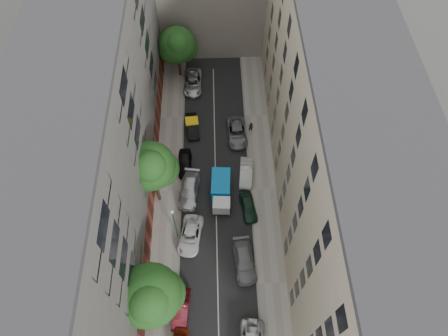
{
  "coord_description": "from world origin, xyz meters",
  "views": [
    {
      "loc": [
        0.31,
        -22.56,
        40.5
      ],
      "look_at": [
        0.94,
        -0.75,
        6.0
      ],
      "focal_mm": 32.0,
      "sensor_mm": 36.0,
      "label": 1
    }
  ],
  "objects_px": {
    "car_right_1": "(244,261)",
    "tree_near": "(151,297)",
    "car_right_3": "(246,173)",
    "tarp_truck": "(221,191)",
    "lamp_post": "(174,221)",
    "car_right_4": "(237,133)",
    "car_left_1": "(181,309)",
    "car_left_6": "(193,82)",
    "tree_mid": "(152,168)",
    "car_left_5": "(192,126)",
    "car_left_4": "(185,163)",
    "car_right_2": "(248,207)",
    "tree_far": "(178,46)",
    "car_left_2": "(190,235)",
    "pedestrian": "(251,127)",
    "car_left_3": "(189,190)"
  },
  "relations": [
    {
      "from": "tarp_truck",
      "to": "car_left_6",
      "type": "xyz_separation_m",
      "value": [
        -3.4,
        17.39,
        -0.58
      ]
    },
    {
      "from": "car_left_6",
      "to": "tree_near",
      "type": "xyz_separation_m",
      "value": [
        -2.79,
        -30.22,
        5.55
      ]
    },
    {
      "from": "car_left_3",
      "to": "car_right_1",
      "type": "xyz_separation_m",
      "value": [
        5.82,
        -8.49,
        -0.02
      ]
    },
    {
      "from": "tree_mid",
      "to": "lamp_post",
      "type": "distance_m",
      "value": 5.79
    },
    {
      "from": "car_left_2",
      "to": "car_left_6",
      "type": "height_order",
      "value": "car_left_6"
    },
    {
      "from": "car_left_6",
      "to": "tarp_truck",
      "type": "bearing_deg",
      "value": -77.48
    },
    {
      "from": "car_left_5",
      "to": "car_right_1",
      "type": "xyz_separation_m",
      "value": [
        5.6,
        -17.8,
        0.05
      ]
    },
    {
      "from": "car_left_1",
      "to": "car_left_2",
      "type": "relative_size",
      "value": 0.85
    },
    {
      "from": "tree_near",
      "to": "lamp_post",
      "type": "relative_size",
      "value": 1.52
    },
    {
      "from": "car_left_3",
      "to": "lamp_post",
      "type": "distance_m",
      "value": 6.27
    },
    {
      "from": "car_right_2",
      "to": "car_right_4",
      "type": "bearing_deg",
      "value": 85.88
    },
    {
      "from": "car_left_6",
      "to": "car_right_3",
      "type": "xyz_separation_m",
      "value": [
        6.4,
        -14.71,
        -0.04
      ]
    },
    {
      "from": "car_left_1",
      "to": "car_right_2",
      "type": "distance_m",
      "value": 12.96
    },
    {
      "from": "tree_mid",
      "to": "pedestrian",
      "type": "xyz_separation_m",
      "value": [
        10.87,
        9.6,
        -5.95
      ]
    },
    {
      "from": "tree_far",
      "to": "lamp_post",
      "type": "bearing_deg",
      "value": -89.28
    },
    {
      "from": "car_left_5",
      "to": "car_right_1",
      "type": "height_order",
      "value": "car_right_1"
    },
    {
      "from": "car_left_5",
      "to": "tree_far",
      "type": "bearing_deg",
      "value": 93.54
    },
    {
      "from": "car_left_6",
      "to": "car_right_3",
      "type": "height_order",
      "value": "car_left_6"
    },
    {
      "from": "car_left_6",
      "to": "car_left_2",
      "type": "bearing_deg",
      "value": -88.54
    },
    {
      "from": "car_left_4",
      "to": "car_left_6",
      "type": "bearing_deg",
      "value": 85.08
    },
    {
      "from": "car_left_5",
      "to": "lamp_post",
      "type": "distance_m",
      "value": 15.01
    },
    {
      "from": "car_left_6",
      "to": "car_right_2",
      "type": "relative_size",
      "value": 1.35
    },
    {
      "from": "car_right_1",
      "to": "pedestrian",
      "type": "relative_size",
      "value": 3.11
    },
    {
      "from": "car_left_5",
      "to": "car_right_4",
      "type": "height_order",
      "value": "car_right_4"
    },
    {
      "from": "car_right_1",
      "to": "tree_mid",
      "type": "distance_m",
      "value": 13.42
    },
    {
      "from": "lamp_post",
      "to": "car_left_2",
      "type": "bearing_deg",
      "value": -8.29
    },
    {
      "from": "car_right_3",
      "to": "car_right_1",
      "type": "bearing_deg",
      "value": -88.96
    },
    {
      "from": "car_left_6",
      "to": "tree_far",
      "type": "xyz_separation_m",
      "value": [
        -1.7,
        2.03,
        4.48
      ]
    },
    {
      "from": "tree_mid",
      "to": "tree_far",
      "type": "distance_m",
      "value": 19.89
    },
    {
      "from": "car_left_1",
      "to": "car_left_4",
      "type": "distance_m",
      "value": 16.8
    },
    {
      "from": "car_left_6",
      "to": "tree_mid",
      "type": "height_order",
      "value": "tree_mid"
    },
    {
      "from": "tarp_truck",
      "to": "tree_mid",
      "type": "relative_size",
      "value": 0.53
    },
    {
      "from": "tree_near",
      "to": "car_left_2",
      "type": "bearing_deg",
      "value": 70.38
    },
    {
      "from": "car_right_3",
      "to": "tree_far",
      "type": "relative_size",
      "value": 0.54
    },
    {
      "from": "car_left_3",
      "to": "car_right_3",
      "type": "height_order",
      "value": "car_left_3"
    },
    {
      "from": "car_right_4",
      "to": "tree_far",
      "type": "xyz_separation_m",
      "value": [
        -7.3,
        10.83,
        4.51
      ]
    },
    {
      "from": "car_left_6",
      "to": "car_right_1",
      "type": "relative_size",
      "value": 1.04
    },
    {
      "from": "car_left_1",
      "to": "car_right_3",
      "type": "distance_m",
      "value": 16.88
    },
    {
      "from": "car_left_4",
      "to": "car_left_5",
      "type": "xyz_separation_m",
      "value": [
        0.8,
        5.6,
        -0.01
      ]
    },
    {
      "from": "car_left_6",
      "to": "tree_mid",
      "type": "bearing_deg",
      "value": -99.73
    },
    {
      "from": "tarp_truck",
      "to": "lamp_post",
      "type": "bearing_deg",
      "value": -131.71
    },
    {
      "from": "car_right_3",
      "to": "car_right_4",
      "type": "xyz_separation_m",
      "value": [
        -0.8,
        5.91,
        0.01
      ]
    },
    {
      "from": "car_right_3",
      "to": "tarp_truck",
      "type": "bearing_deg",
      "value": -132.95
    },
    {
      "from": "tarp_truck",
      "to": "lamp_post",
      "type": "distance_m",
      "value": 7.27
    },
    {
      "from": "car_left_1",
      "to": "tree_near",
      "type": "relative_size",
      "value": 0.44
    },
    {
      "from": "car_right_3",
      "to": "car_left_5",
      "type": "bearing_deg",
      "value": 137.29
    },
    {
      "from": "car_right_1",
      "to": "car_right_4",
      "type": "distance_m",
      "value": 16.6
    },
    {
      "from": "car_right_2",
      "to": "car_right_3",
      "type": "distance_m",
      "value": 4.49
    },
    {
      "from": "car_right_2",
      "to": "pedestrian",
      "type": "xyz_separation_m",
      "value": [
        0.96,
        11.09,
        0.29
      ]
    },
    {
      "from": "car_right_1",
      "to": "tree_near",
      "type": "xyz_separation_m",
      "value": [
        -8.39,
        -4.82,
        5.55
      ]
    }
  ]
}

